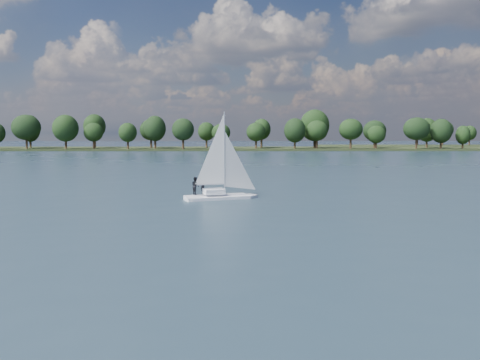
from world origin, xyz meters
name	(u,v)px	position (x,y,z in m)	size (l,w,h in m)	color
ground	(211,165)	(0.00, 100.00, 0.00)	(700.00, 700.00, 0.00)	#233342
far_shore	(222,149)	(0.00, 212.00, 0.00)	(660.00, 40.00, 1.50)	black
sailboat	(218,174)	(3.35, 39.82, 2.71)	(7.63, 4.63, 9.72)	white
treeline	(218,130)	(-1.52, 208.20, 8.10)	(562.65, 73.30, 17.90)	black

